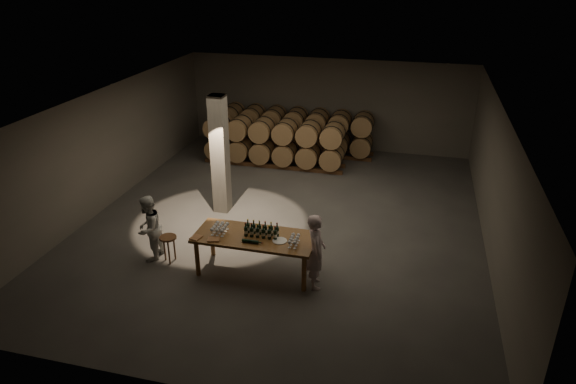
% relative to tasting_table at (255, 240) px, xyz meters
% --- Properties ---
extents(room, '(12.00, 12.00, 12.00)m').
position_rel_tasting_table_xyz_m(room, '(-1.80, 2.70, 0.80)').
color(room, '#4B4846').
rests_on(room, ground).
extents(tasting_table, '(2.60, 1.10, 0.90)m').
position_rel_tasting_table_xyz_m(tasting_table, '(0.00, 0.00, 0.00)').
color(tasting_table, brown).
rests_on(tasting_table, ground).
extents(barrel_stack_back, '(5.48, 0.95, 1.57)m').
position_rel_tasting_table_xyz_m(barrel_stack_back, '(-0.96, 7.70, 0.03)').
color(barrel_stack_back, brown).
rests_on(barrel_stack_back, ground).
extents(barrel_stack_front, '(4.70, 0.95, 1.57)m').
position_rel_tasting_table_xyz_m(barrel_stack_front, '(-1.35, 6.30, 0.03)').
color(barrel_stack_front, brown).
rests_on(barrel_stack_front, ground).
extents(bottle_cluster, '(0.73, 0.23, 0.32)m').
position_rel_tasting_table_xyz_m(bottle_cluster, '(0.14, 0.03, 0.22)').
color(bottle_cluster, black).
rests_on(bottle_cluster, tasting_table).
extents(lying_bottles, '(0.44, 0.07, 0.07)m').
position_rel_tasting_table_xyz_m(lying_bottles, '(0.01, -0.31, 0.14)').
color(lying_bottles, black).
rests_on(lying_bottles, tasting_table).
extents(glass_cluster_left, '(0.31, 0.42, 0.17)m').
position_rel_tasting_table_xyz_m(glass_cluster_left, '(-0.78, -0.03, 0.23)').
color(glass_cluster_left, silver).
rests_on(glass_cluster_left, tasting_table).
extents(glass_cluster_right, '(0.19, 0.41, 0.17)m').
position_rel_tasting_table_xyz_m(glass_cluster_right, '(0.89, -0.13, 0.23)').
color(glass_cluster_right, silver).
rests_on(glass_cluster_right, tasting_table).
extents(plate, '(0.31, 0.31, 0.02)m').
position_rel_tasting_table_xyz_m(plate, '(0.57, -0.09, 0.11)').
color(plate, white).
rests_on(plate, tasting_table).
extents(notebook_near, '(0.29, 0.26, 0.03)m').
position_rel_tasting_table_xyz_m(notebook_near, '(-0.79, -0.39, 0.12)').
color(notebook_near, '#965F36').
rests_on(notebook_near, tasting_table).
extents(notebook_corner, '(0.25, 0.29, 0.02)m').
position_rel_tasting_table_xyz_m(notebook_corner, '(-1.18, -0.39, 0.12)').
color(notebook_corner, '#965F36').
rests_on(notebook_corner, tasting_table).
extents(pen, '(0.14, 0.02, 0.01)m').
position_rel_tasting_table_xyz_m(pen, '(-0.70, -0.41, 0.11)').
color(pen, black).
rests_on(pen, tasting_table).
extents(stool, '(0.38, 0.38, 0.64)m').
position_rel_tasting_table_xyz_m(stool, '(-2.02, -0.07, -0.28)').
color(stool, brown).
rests_on(stool, ground).
extents(person_man, '(0.56, 0.70, 1.66)m').
position_rel_tasting_table_xyz_m(person_man, '(1.37, -0.18, 0.03)').
color(person_man, beige).
rests_on(person_man, ground).
extents(person_woman, '(0.60, 0.76, 1.55)m').
position_rel_tasting_table_xyz_m(person_woman, '(-2.49, -0.05, -0.02)').
color(person_woman, silver).
rests_on(person_woman, ground).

